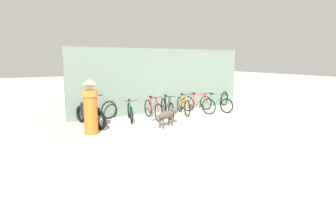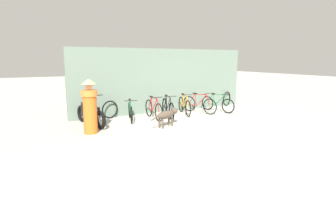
{
  "view_description": "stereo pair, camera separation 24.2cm",
  "coord_description": "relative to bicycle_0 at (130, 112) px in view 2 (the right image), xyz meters",
  "views": [
    {
      "loc": [
        -5.4,
        -6.71,
        2.23
      ],
      "look_at": [
        -0.91,
        1.09,
        0.65
      ],
      "focal_mm": 28.0,
      "sensor_mm": 36.0,
      "label": 1
    },
    {
      "loc": [
        -5.19,
        -6.83,
        2.23
      ],
      "look_at": [
        -0.91,
        1.09,
        0.65
      ],
      "focal_mm": 28.0,
      "sensor_mm": 36.0,
      "label": 2
    }
  ],
  "objects": [
    {
      "name": "bicycle_1",
      "position": [
        0.86,
        -0.18,
        0.03
      ],
      "size": [
        0.46,
        1.66,
        0.88
      ],
      "rotation": [
        0.0,
        0.0,
        -1.62
      ],
      "color": "black",
      "rests_on": "ground"
    },
    {
      "name": "ground_plane",
      "position": [
        1.93,
        -2.1,
        -0.33
      ],
      "size": [
        60.0,
        60.0,
        0.0
      ],
      "primitive_type": "plane",
      "color": "#B7B2A5"
    },
    {
      "name": "bicycle_5",
      "position": [
        3.88,
        -0.19,
        0.0
      ],
      "size": [
        0.59,
        1.62,
        0.81
      ],
      "rotation": [
        0.0,
        0.0,
        -1.28
      ],
      "color": "black",
      "rests_on": "ground"
    },
    {
      "name": "bicycle_2",
      "position": [
        1.47,
        -0.16,
        0.03
      ],
      "size": [
        0.55,
        1.71,
        0.88
      ],
      "rotation": [
        0.0,
        0.0,
        -1.81
      ],
      "color": "black",
      "rests_on": "ground"
    },
    {
      "name": "person_in_robes",
      "position": [
        -1.65,
        -1.01,
        0.53
      ],
      "size": [
        0.59,
        0.59,
        1.66
      ],
      "rotation": [
        0.0,
        0.0,
        3.43
      ],
      "color": "orange",
      "rests_on": "ground"
    },
    {
      "name": "bicycle_3",
      "position": [
        2.34,
        0.01,
        0.02
      ],
      "size": [
        0.54,
        1.59,
        0.86
      ],
      "rotation": [
        0.0,
        0.0,
        -1.83
      ],
      "color": "black",
      "rests_on": "ground"
    },
    {
      "name": "bicycle_4",
      "position": [
        3.04,
        -0.04,
        0.02
      ],
      "size": [
        0.65,
        1.62,
        0.85
      ],
      "rotation": [
        0.0,
        0.0,
        -1.23
      ],
      "color": "black",
      "rests_on": "ground"
    },
    {
      "name": "spare_tire_left",
      "position": [
        -0.56,
        0.71,
        0.01
      ],
      "size": [
        0.67,
        0.22,
        0.68
      ],
      "rotation": [
        0.0,
        0.0,
        0.26
      ],
      "color": "black",
      "rests_on": "ground"
    },
    {
      "name": "stray_dog",
      "position": [
        0.77,
        -1.43,
        0.08
      ],
      "size": [
        1.2,
        0.52,
        0.6
      ],
      "rotation": [
        0.0,
        0.0,
        0.32
      ],
      "color": "#4C3F33",
      "rests_on": "ground"
    },
    {
      "name": "spare_tire_right",
      "position": [
        5.18,
        0.71,
        0.01
      ],
      "size": [
        0.66,
        0.29,
        0.69
      ],
      "rotation": [
        0.0,
        0.0,
        0.37
      ],
      "color": "black",
      "rests_on": "ground"
    },
    {
      "name": "motorcycle",
      "position": [
        -1.44,
        -0.03,
        0.09
      ],
      "size": [
        0.67,
        1.94,
        1.08
      ],
      "rotation": [
        0.0,
        0.0,
        -1.33
      ],
      "color": "black",
      "rests_on": "ground"
    },
    {
      "name": "shop_wall_back",
      "position": [
        1.93,
        0.96,
        1.0
      ],
      "size": [
        7.95,
        0.2,
        2.66
      ],
      "color": "slate",
      "rests_on": "ground"
    },
    {
      "name": "bicycle_0",
      "position": [
        0.0,
        0.0,
        0.0
      ],
      "size": [
        0.56,
        1.53,
        0.8
      ],
      "rotation": [
        0.0,
        0.0,
        -1.85
      ],
      "color": "black",
      "rests_on": "ground"
    }
  ]
}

